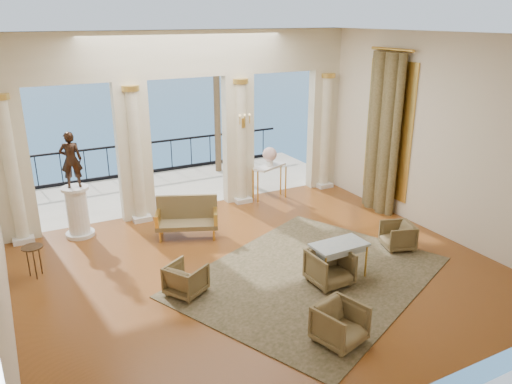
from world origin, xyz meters
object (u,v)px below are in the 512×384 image
game_table (339,247)px  console_table (270,171)px  armchair_b (330,266)px  armchair_d (186,278)px  armchair_a (340,323)px  statue (71,160)px  settee (187,217)px  pedestal (78,213)px  armchair_c (398,235)px  side_table (33,251)px

game_table → console_table: size_ratio=1.00×
armchair_b → console_table: (1.31, 4.66, 0.40)m
game_table → armchair_d: bearing=163.0°
armchair_a → console_table: bearing=54.8°
armchair_b → statue: bearing=129.1°
armchair_a → settee: size_ratio=0.46×
game_table → settee: bearing=119.3°
pedestal → statue: 1.25m
armchair_b → armchair_c: 2.29m
statue → side_table: bearing=65.8°
game_table → statue: (-4.08, 4.39, 1.17)m
pedestal → statue: statue is taller
armchair_b → settee: settee is taller
console_table → side_table: console_table is taller
armchair_d → settee: settee is taller
armchair_a → side_table: 5.97m
settee → console_table: 3.20m
settee → console_table: console_table is taller
pedestal → armchair_a: bearing=-64.5°
pedestal → console_table: pedestal is taller
settee → side_table: bearing=-149.5°
settee → console_table: (2.90, 1.31, 0.32)m
settee → game_table: bearing=-37.2°
side_table → armchair_c: bearing=-18.2°
armchair_b → side_table: armchair_b is taller
armchair_a → console_table: 6.60m
side_table → armchair_d: bearing=-39.8°
game_table → statue: statue is taller
game_table → armchair_c: bearing=12.4°
armchair_b → settee: 3.71m
console_table → game_table: bearing=-126.1°
armchair_b → armchair_d: 2.69m
armchair_c → console_table: 4.21m
armchair_a → statue: bearing=100.0°
pedestal → console_table: (5.11, 0.15, 0.21)m
settee → console_table: size_ratio=1.43×
pedestal → statue: bearing=153.4°
game_table → console_table: console_table is taller
armchair_a → statue: (-2.88, 6.04, 1.47)m
statue → side_table: statue is taller
armchair_c → armchair_d: (-4.73, 0.36, 0.00)m
console_table → settee: bearing=-179.0°
statue → console_table: size_ratio=1.20×
armchair_a → armchair_d: (-1.60, 2.47, -0.03)m
statue → settee: bearing=162.7°
armchair_a → pedestal: size_ratio=0.59×
armchair_c → console_table: size_ratio=0.61×
armchair_b → pedestal: size_ratio=0.63×
settee → statue: size_ratio=1.20×
pedestal → settee: bearing=-27.6°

